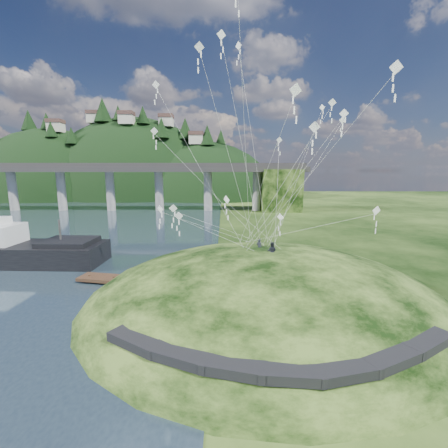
{
  "coord_description": "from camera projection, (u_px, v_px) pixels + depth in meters",
  "views": [
    {
      "loc": [
        3.95,
        -25.35,
        12.6
      ],
      "look_at": [
        4.0,
        6.0,
        7.0
      ],
      "focal_mm": 24.0,
      "sensor_mm": 36.0,
      "label": 1
    }
  ],
  "objects": [
    {
      "name": "wooden_dock",
      "position": [
        139.0,
        281.0,
        33.47
      ],
      "size": [
        14.54,
        4.93,
        1.03
      ],
      "color": "#342115",
      "rests_on": "ground"
    },
    {
      "name": "far_ridge",
      "position": [
        128.0,
        212.0,
        148.67
      ],
      "size": [
        153.0,
        70.0,
        94.5
      ],
      "color": "black",
      "rests_on": "ground"
    },
    {
      "name": "kite_swarm",
      "position": [
        261.0,
        132.0,
        27.13
      ],
      "size": [
        21.41,
        17.54,
        18.96
      ],
      "color": "white",
      "rests_on": "ground"
    },
    {
      "name": "bridge",
      "position": [
        127.0,
        180.0,
        94.39
      ],
      "size": [
        160.0,
        11.0,
        15.0
      ],
      "color": "#2D2B2B",
      "rests_on": "ground"
    },
    {
      "name": "work_barge",
      "position": [
        12.0,
        249.0,
        40.81
      ],
      "size": [
        24.05,
        7.37,
        8.34
      ],
      "color": "black",
      "rests_on": "ground"
    },
    {
      "name": "footpath",
      "position": [
        284.0,
        356.0,
        17.22
      ],
      "size": [
        22.29,
        5.84,
        0.83
      ],
      "color": "black",
      "rests_on": "ground"
    },
    {
      "name": "grass_hill",
      "position": [
        265.0,
        316.0,
        29.41
      ],
      "size": [
        36.0,
        32.0,
        13.0
      ],
      "color": "black",
      "rests_on": "ground"
    },
    {
      "name": "ground",
      "position": [
        180.0,
        311.0,
        27.16
      ],
      "size": [
        320.0,
        320.0,
        0.0
      ],
      "primitive_type": "plane",
      "color": "black",
      "rests_on": "ground"
    },
    {
      "name": "kite_flyers",
      "position": [
        268.0,
        241.0,
        28.94
      ],
      "size": [
        1.88,
        2.74,
        1.9
      ],
      "color": "#23252F",
      "rests_on": "ground"
    }
  ]
}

